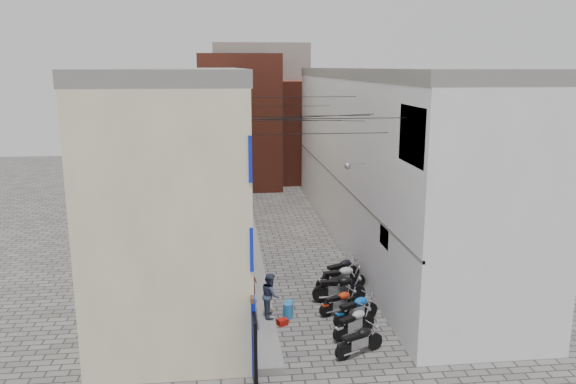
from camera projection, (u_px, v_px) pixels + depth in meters
name	position (u px, v px, depth m)	size (l,w,h in m)	color
ground	(337.00, 372.00, 17.05)	(90.00, 90.00, 0.00)	#555250
plinth	(249.00, 241.00, 29.40)	(0.90, 26.00, 0.25)	slate
building_left	(190.00, 160.00, 28.07)	(5.10, 27.00, 9.00)	beige
building_right	(383.00, 156.00, 29.22)	(5.94, 26.00, 9.00)	silver
building_far_brick_left	(240.00, 121.00, 42.88)	(6.00, 6.00, 10.00)	brown
building_far_brick_right	(301.00, 131.00, 45.60)	(5.00, 6.00, 8.00)	brown
building_far_concrete	(261.00, 109.00, 48.81)	(8.00, 5.00, 11.00)	slate
far_shopfront	(269.00, 176.00, 41.22)	(2.00, 0.30, 2.40)	black
overhead_wires	(303.00, 115.00, 22.91)	(5.80, 13.02, 1.32)	black
motorcycle_a	(359.00, 339.00, 17.96)	(0.58, 1.84, 1.07)	black
motorcycle_b	(354.00, 321.00, 19.22)	(0.59, 1.86, 1.08)	#A6A5AA
motorcycle_c	(356.00, 308.00, 20.19)	(0.62, 1.98, 1.14)	#0B52AF
motorcycle_d	(340.00, 301.00, 20.98)	(0.55, 1.73, 1.00)	#BC2C0D
motorcycle_e	(339.00, 287.00, 22.04)	(0.68, 2.14, 1.24)	black
motorcycle_f	(341.00, 277.00, 23.07)	(0.68, 2.16, 1.25)	#A4A5A9
motorcycle_g	(342.00, 269.00, 23.99)	(0.66, 2.08, 1.20)	black
person_a	(252.00, 285.00, 21.05)	(0.60, 0.40, 1.65)	brown
person_b	(270.00, 295.00, 20.12)	(0.79, 0.62, 1.62)	#384054
water_jug_near	(288.00, 311.00, 20.66)	(0.36, 0.36, 0.57)	#2371B2
water_jug_far	(289.00, 307.00, 21.02)	(0.33, 0.33, 0.51)	#2471B8
red_crate	(282.00, 322.00, 20.13)	(0.36, 0.27, 0.22)	#9F110B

